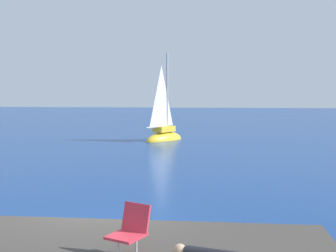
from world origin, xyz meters
TOP-DOWN VIEW (x-y plane):
  - ground_plane at (0.00, 0.00)m, footprint 160.00×160.00m
  - boulder_inland at (0.02, -0.61)m, footprint 0.88×0.75m
  - sailboat_near at (-0.77, 20.06)m, footprint 2.89×3.51m
  - beach_chair at (1.21, -2.95)m, footprint 0.69×0.74m

SIDE VIEW (x-z plane):
  - ground_plane at x=0.00m, z-range 0.00..0.00m
  - boulder_inland at x=0.02m, z-range -0.30..0.30m
  - sailboat_near at x=-0.77m, z-range -2.92..3.63m
  - beach_chair at x=1.21m, z-range 0.84..1.64m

